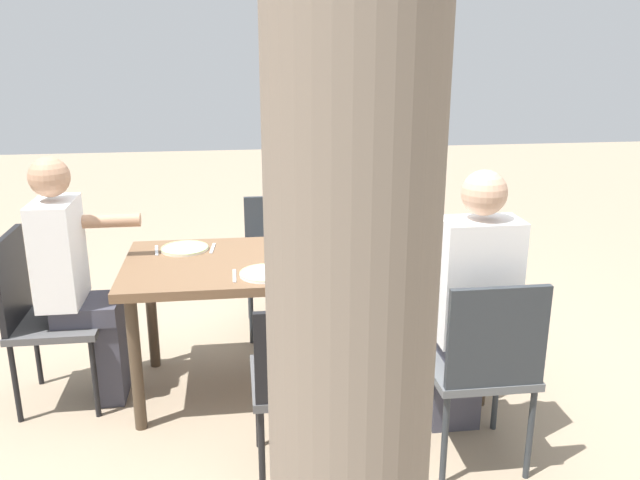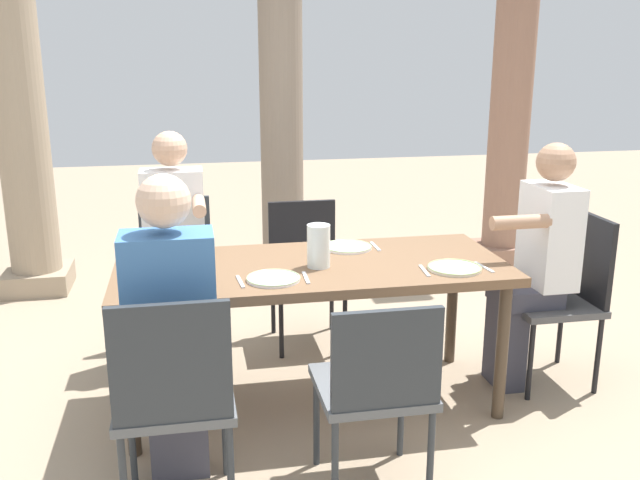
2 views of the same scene
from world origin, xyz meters
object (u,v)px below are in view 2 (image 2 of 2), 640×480
Objects in this scene: chair_west_north at (177,265)px; chair_mid_south at (377,383)px; stone_column_near at (19,102)px; plate_1 at (273,278)px; chair_west_south at (174,393)px; diner_woman_green at (173,331)px; diner_guest_third at (175,244)px; plate_0 at (177,257)px; chair_head_east at (566,289)px; stone_column_centre at (281,105)px; plate_3 at (454,268)px; plate_2 at (348,247)px; water_pitcher at (319,248)px; chair_mid_north at (305,261)px; diner_man_white at (536,260)px; dining_table at (312,277)px; stone_column_far at (511,97)px.

chair_west_north reaches higher than chair_mid_south.
stone_column_near reaches higher than plate_1.
chair_west_south is 0.70× the size of diner_woman_green.
diner_guest_third reaches higher than plate_0.
chair_mid_south is 3.57m from stone_column_near.
chair_mid_south is 0.82m from diner_woman_green.
stone_column_centre is (-1.23, 2.11, 0.83)m from chair_head_east.
plate_3 is (-0.72, -0.21, 0.23)m from chair_head_east.
chair_head_east is 1.19m from plate_2.
water_pitcher reaches higher than chair_head_east.
water_pitcher is (-0.08, -0.87, 0.33)m from chair_mid_north.
stone_column_near reaches higher than chair_mid_north.
stone_column_near is 11.55× the size of plate_1.
chair_head_east is at bearing -22.07° from chair_west_north.
chair_head_east is (2.04, 0.83, -0.02)m from chair_west_south.
chair_mid_north is 1.54m from stone_column_centre.
chair_west_south is at bearing -90.11° from diner_guest_third.
plate_2 is (-0.95, 0.24, 0.06)m from diner_man_white.
diner_woman_green reaches higher than plate_3.
plate_1 is 0.96× the size of plate_3.
dining_table is 1.43× the size of diner_guest_third.
water_pitcher reaches higher than plate_0.
chair_mid_south reaches higher than plate_1.
diner_woman_green is at bearing -89.89° from chair_west_north.
chair_west_south is 0.77m from chair_mid_south.
dining_table is at bearing 97.36° from chair_mid_south.
water_pitcher is (-0.63, 0.17, 0.08)m from plate_3.
chair_mid_north is at bearing 147.04° from chair_head_east.
stone_column_centre is (0.04, 1.29, 0.85)m from chair_mid_north.
chair_mid_north is 0.82m from diner_guest_third.
chair_head_east is at bearing -34.30° from stone_column_near.
diner_woman_green is at bearing -106.39° from stone_column_centre.
stone_column_far is at bearing 56.94° from chair_mid_south.
water_pitcher is (-1.35, -0.05, 0.31)m from chair_head_east.
plate_2 and plate_3 have the same top height.
dining_table is 0.91m from diner_guest_third.
stone_column_near is at bearing 135.54° from plate_3.
plate_3 is (1.32, -1.04, 0.23)m from chair_west_north.
stone_column_near reaches higher than dining_table.
plate_3 is at bearing -18.31° from dining_table.
plate_0 is 0.72m from water_pitcher.
chair_mid_south reaches higher than plate_2.
chair_west_north is at bearing 115.10° from chair_mid_south.
diner_guest_third is at bearing -89.16° from chair_west_north.
chair_head_east is 2.04m from plate_0.
chair_head_east is 0.69× the size of diner_woman_green.
diner_man_white is 5.31× the size of plate_1.
diner_guest_third is at bearing 135.33° from water_pitcher.
diner_man_white is at bearing 23.98° from chair_west_south.
plate_3 is 1.23× the size of water_pitcher.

